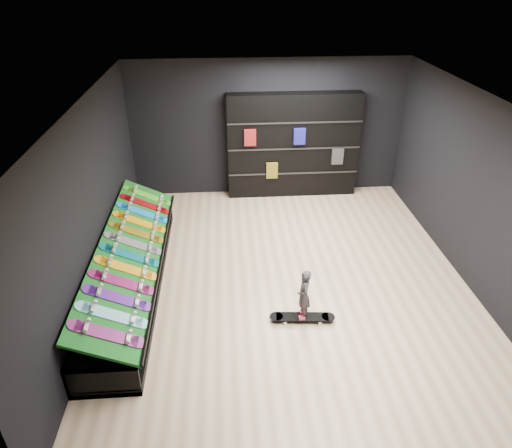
{
  "coord_description": "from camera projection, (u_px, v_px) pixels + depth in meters",
  "views": [
    {
      "loc": [
        -0.97,
        -6.18,
        4.7
      ],
      "look_at": [
        -0.5,
        0.2,
        1.0
      ],
      "focal_mm": 32.0,
      "sensor_mm": 36.0,
      "label": 1
    }
  ],
  "objects": [
    {
      "name": "display_rack",
      "position": [
        132.0,
        274.0,
        7.46
      ],
      "size": [
        0.9,
        4.5,
        0.5
      ],
      "primitive_type": null,
      "color": "black",
      "rests_on": "ground"
    },
    {
      "name": "wall_back",
      "position": [
        268.0,
        129.0,
        10.02
      ],
      "size": [
        6.0,
        0.02,
        3.0
      ],
      "primitive_type": "cube",
      "color": "black",
      "rests_on": "ground"
    },
    {
      "name": "display_board_6",
      "position": [
        134.0,
        243.0,
        7.37
      ],
      "size": [
        0.93,
        0.22,
        0.5
      ],
      "primitive_type": null,
      "rotation": [
        0.0,
        0.44,
        0.0
      ],
      "color": "black",
      "rests_on": "turf_ramp"
    },
    {
      "name": "back_shelving",
      "position": [
        293.0,
        146.0,
        10.07
      ],
      "size": [
        2.89,
        0.34,
        2.31
      ],
      "primitive_type": "cube",
      "color": "black",
      "rests_on": "ground"
    },
    {
      "name": "wall_left",
      "position": [
        90.0,
        208.0,
        6.81
      ],
      "size": [
        0.02,
        7.0,
        3.0
      ],
      "primitive_type": "cube",
      "color": "black",
      "rests_on": "ground"
    },
    {
      "name": "wall_right",
      "position": [
        478.0,
        195.0,
        7.19
      ],
      "size": [
        0.02,
        7.0,
        3.0
      ],
      "primitive_type": "cube",
      "color": "black",
      "rests_on": "ground"
    },
    {
      "name": "display_board_7",
      "position": [
        137.0,
        232.0,
        7.67
      ],
      "size": [
        0.93,
        0.22,
        0.5
      ],
      "primitive_type": null,
      "rotation": [
        0.0,
        0.44,
        0.0
      ],
      "color": "yellow",
      "rests_on": "turf_ramp"
    },
    {
      "name": "ceiling",
      "position": [
        293.0,
        104.0,
        6.25
      ],
      "size": [
        6.0,
        7.0,
        0.01
      ],
      "primitive_type": "cube",
      "color": "white",
      "rests_on": "ground"
    },
    {
      "name": "display_board_11",
      "position": [
        148.0,
        196.0,
        8.86
      ],
      "size": [
        0.93,
        0.22,
        0.5
      ],
      "primitive_type": null,
      "rotation": [
        0.0,
        0.44,
        0.0
      ],
      "color": "green",
      "rests_on": "turf_ramp"
    },
    {
      "name": "display_board_2",
      "position": [
        118.0,
        298.0,
        6.18
      ],
      "size": [
        0.93,
        0.22,
        0.5
      ],
      "primitive_type": null,
      "rotation": [
        0.0,
        0.44,
        0.0
      ],
      "color": "purple",
      "rests_on": "turf_ramp"
    },
    {
      "name": "display_board_0",
      "position": [
        107.0,
        334.0,
        5.58
      ],
      "size": [
        0.93,
        0.22,
        0.5
      ],
      "primitive_type": null,
      "rotation": [
        0.0,
        0.44,
        0.0
      ],
      "color": "#2626BF",
      "rests_on": "turf_ramp"
    },
    {
      "name": "display_board_1",
      "position": [
        113.0,
        315.0,
        5.88
      ],
      "size": [
        0.93,
        0.22,
        0.5
      ],
      "primitive_type": null,
      "rotation": [
        0.0,
        0.44,
        0.0
      ],
      "color": "#0CB2E5",
      "rests_on": "turf_ramp"
    },
    {
      "name": "display_board_8",
      "position": [
        140.0,
        222.0,
        7.97
      ],
      "size": [
        0.93,
        0.22,
        0.5
      ],
      "primitive_type": null,
      "rotation": [
        0.0,
        0.44,
        0.0
      ],
      "color": "yellow",
      "rests_on": "turf_ramp"
    },
    {
      "name": "display_board_5",
      "position": [
        130.0,
        255.0,
        7.07
      ],
      "size": [
        0.93,
        0.22,
        0.5
      ],
      "primitive_type": null,
      "rotation": [
        0.0,
        0.44,
        0.0
      ],
      "color": "#0C8C99",
      "rests_on": "turf_ramp"
    },
    {
      "name": "display_board_9",
      "position": [
        143.0,
        213.0,
        8.27
      ],
      "size": [
        0.93,
        0.22,
        0.5
      ],
      "primitive_type": null,
      "rotation": [
        0.0,
        0.44,
        0.0
      ],
      "color": "blue",
      "rests_on": "turf_ramp"
    },
    {
      "name": "display_board_10",
      "position": [
        145.0,
        204.0,
        8.56
      ],
      "size": [
        0.93,
        0.22,
        0.5
      ],
      "primitive_type": null,
      "rotation": [
        0.0,
        0.44,
        0.0
      ],
      "color": "red",
      "rests_on": "turf_ramp"
    },
    {
      "name": "floor",
      "position": [
        286.0,
        280.0,
        7.75
      ],
      "size": [
        6.0,
        7.0,
        0.01
      ],
      "primitive_type": "cube",
      "color": "beige",
      "rests_on": "ground"
    },
    {
      "name": "child",
      "position": [
        303.0,
        303.0,
        6.7
      ],
      "size": [
        0.14,
        0.19,
        0.49
      ],
      "primitive_type": "imported",
      "rotation": [
        0.0,
        0.0,
        -1.6
      ],
      "color": "black",
      "rests_on": "floor_skateboard"
    },
    {
      "name": "wall_front",
      "position": [
        344.0,
        384.0,
        3.98
      ],
      "size": [
        6.0,
        0.02,
        3.0
      ],
      "primitive_type": "cube",
      "color": "black",
      "rests_on": "ground"
    },
    {
      "name": "display_board_3",
      "position": [
        122.0,
        282.0,
        6.48
      ],
      "size": [
        0.93,
        0.22,
        0.5
      ],
      "primitive_type": null,
      "rotation": [
        0.0,
        0.44,
        0.0
      ],
      "color": "#E5198C",
      "rests_on": "turf_ramp"
    },
    {
      "name": "turf_ramp",
      "position": [
        131.0,
        251.0,
        7.23
      ],
      "size": [
        0.92,
        4.5,
        0.46
      ],
      "primitive_type": "cube",
      "rotation": [
        0.0,
        0.44,
        0.0
      ],
      "color": "#0D5213",
      "rests_on": "display_rack"
    },
    {
      "name": "floor_skateboard",
      "position": [
        302.0,
        318.0,
        6.84
      ],
      "size": [
        1.0,
        0.3,
        0.09
      ],
      "primitive_type": null,
      "rotation": [
        0.0,
        0.0,
        -0.08
      ],
      "color": "black",
      "rests_on": "ground"
    },
    {
      "name": "display_board_4",
      "position": [
        126.0,
        268.0,
        6.77
      ],
      "size": [
        0.93,
        0.22,
        0.5
      ],
      "primitive_type": null,
      "rotation": [
        0.0,
        0.44,
        0.0
      ],
      "color": "orange",
      "rests_on": "turf_ramp"
    }
  ]
}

